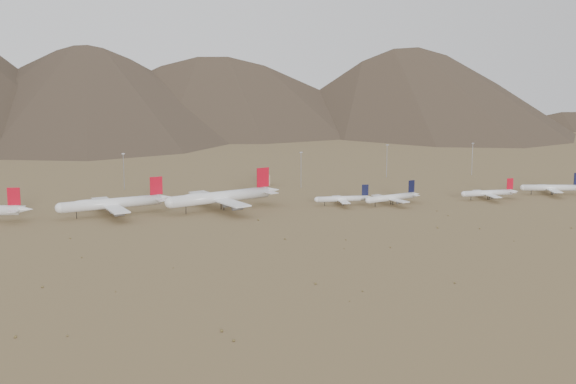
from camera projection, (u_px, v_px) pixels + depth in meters
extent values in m
plane|color=olive|center=(258.00, 221.00, 402.93)|extent=(3000.00, 3000.00, 0.00)
cone|color=white|center=(25.00, 209.00, 400.13)|extent=(10.50, 6.79, 5.02)
cube|color=white|center=(17.00, 209.00, 399.84)|extent=(8.36, 19.39, 0.33)
cube|color=red|center=(14.00, 196.00, 398.54)|extent=(6.99, 1.83, 9.90)
cylinder|color=white|center=(112.00, 203.00, 416.83)|extent=(57.99, 19.48, 6.01)
sphere|color=white|center=(60.00, 208.00, 403.32)|extent=(5.89, 5.89, 5.89)
cone|color=white|center=(166.00, 198.00, 431.89)|extent=(11.45, 7.72, 5.41)
cube|color=white|center=(110.00, 205.00, 416.45)|extent=(21.55, 54.05, 0.75)
cube|color=white|center=(158.00, 198.00, 429.70)|extent=(9.84, 20.94, 0.36)
cube|color=red|center=(156.00, 186.00, 427.84)|extent=(7.48, 2.30, 10.67)
cylinder|color=black|center=(77.00, 215.00, 408.24)|extent=(0.39, 0.39, 4.07)
cylinder|color=black|center=(114.00, 211.00, 419.55)|extent=(0.48, 0.48, 4.07)
cylinder|color=black|center=(115.00, 212.00, 416.93)|extent=(0.48, 0.48, 4.07)
ellipsoid|color=white|center=(85.00, 203.00, 409.52)|extent=(19.16, 8.75, 3.61)
cylinder|color=slate|center=(105.00, 205.00, 425.97)|extent=(6.29, 3.99, 2.71)
cylinder|color=slate|center=(115.00, 211.00, 407.43)|extent=(6.29, 3.99, 2.71)
cylinder|color=slate|center=(101.00, 202.00, 434.32)|extent=(6.29, 3.99, 2.71)
cylinder|color=slate|center=(119.00, 214.00, 399.09)|extent=(6.29, 3.99, 2.71)
cylinder|color=white|center=(220.00, 197.00, 432.57)|extent=(63.95, 27.83, 6.75)
sphere|color=white|center=(170.00, 203.00, 414.69)|extent=(6.62, 6.62, 6.62)
cone|color=white|center=(272.00, 190.00, 452.50)|extent=(13.11, 9.60, 6.08)
cube|color=white|center=(218.00, 199.00, 432.03)|extent=(29.54, 60.02, 0.84)
cube|color=white|center=(265.00, 191.00, 449.61)|extent=(13.03, 23.44, 0.41)
cube|color=red|center=(263.00, 177.00, 447.41)|extent=(8.23, 3.36, 11.98)
cylinder|color=black|center=(186.00, 210.00, 421.03)|extent=(0.44, 0.44, 4.58)
cylinder|color=black|center=(221.00, 206.00, 435.64)|extent=(0.54, 0.54, 4.58)
cylinder|color=black|center=(224.00, 206.00, 432.87)|extent=(0.54, 0.54, 4.58)
ellipsoid|color=white|center=(195.00, 197.00, 422.95)|extent=(21.42, 11.65, 4.05)
cylinder|color=slate|center=(209.00, 199.00, 442.13)|extent=(7.17, 5.02, 3.04)
cylinder|color=slate|center=(228.00, 205.00, 422.50)|extent=(7.17, 5.02, 3.04)
cylinder|color=slate|center=(201.00, 196.00, 450.97)|extent=(7.17, 5.02, 3.04)
cylinder|color=slate|center=(237.00, 208.00, 413.66)|extent=(7.17, 5.02, 3.04)
cylinder|color=white|center=(342.00, 199.00, 447.79)|extent=(32.09, 6.22, 3.46)
sphere|color=white|center=(317.00, 200.00, 445.17)|extent=(3.40, 3.40, 3.40)
cone|color=white|center=(370.00, 198.00, 450.68)|extent=(5.99, 3.60, 3.12)
cube|color=white|center=(341.00, 200.00, 447.78)|extent=(7.46, 27.69, 0.43)
cube|color=white|center=(366.00, 198.00, 450.25)|extent=(3.76, 10.60, 0.21)
cube|color=black|center=(365.00, 190.00, 449.32)|extent=(4.16, 0.67, 6.84)
cylinder|color=black|center=(325.00, 204.00, 446.46)|extent=(0.36, 0.36, 2.37)
cylinder|color=black|center=(343.00, 203.00, 449.24)|extent=(0.46, 0.46, 2.37)
cylinder|color=black|center=(343.00, 204.00, 447.55)|extent=(0.46, 0.46, 2.37)
cylinder|color=slate|center=(338.00, 199.00, 455.36)|extent=(3.31, 1.83, 1.56)
cylinder|color=slate|center=(344.00, 203.00, 440.48)|extent=(3.31, 1.83, 1.56)
cylinder|color=white|center=(391.00, 198.00, 449.28)|extent=(35.27, 14.06, 3.87)
sphere|color=white|center=(368.00, 200.00, 440.12)|extent=(3.80, 3.80, 3.80)
cone|color=white|center=(416.00, 194.00, 459.50)|extent=(7.16, 5.20, 3.49)
cube|color=white|center=(390.00, 199.00, 449.02)|extent=(14.33, 30.93, 0.48)
cube|color=white|center=(412.00, 194.00, 458.02)|extent=(6.44, 12.05, 0.23)
cube|color=black|center=(411.00, 186.00, 456.73)|extent=(4.54, 1.68, 7.65)
cylinder|color=black|center=(375.00, 205.00, 443.43)|extent=(0.41, 0.41, 2.65)
cylinder|color=black|center=(391.00, 202.00, 451.02)|extent=(0.51, 0.51, 2.65)
cylinder|color=black|center=(393.00, 203.00, 449.39)|extent=(0.51, 0.51, 2.65)
cylinder|color=slate|center=(381.00, 198.00, 456.38)|extent=(3.92, 2.70, 1.74)
cylinder|color=slate|center=(399.00, 202.00, 441.98)|extent=(3.92, 2.70, 1.74)
cylinder|color=white|center=(488.00, 193.00, 466.99)|extent=(33.89, 4.57, 3.67)
sphere|color=white|center=(464.00, 194.00, 463.23)|extent=(3.60, 3.60, 3.60)
cone|color=white|center=(514.00, 191.00, 471.15)|extent=(6.17, 3.46, 3.30)
cube|color=white|center=(487.00, 194.00, 466.93)|extent=(6.18, 29.11, 0.46)
cube|color=white|center=(511.00, 191.00, 470.54)|extent=(3.34, 11.09, 0.22)
cube|color=red|center=(510.00, 184.00, 469.51)|extent=(4.40, 0.45, 7.24)
cylinder|color=black|center=(471.00, 198.00, 464.89)|extent=(0.39, 0.39, 2.51)
cylinder|color=black|center=(488.00, 197.00, 468.55)|extent=(0.48, 0.48, 2.51)
cylinder|color=black|center=(489.00, 198.00, 466.79)|extent=(0.48, 0.48, 2.51)
cylinder|color=slate|center=(481.00, 193.00, 474.88)|extent=(3.42, 1.74, 1.65)
cylinder|color=slate|center=(493.00, 197.00, 459.30)|extent=(3.42, 1.74, 1.65)
cylinder|color=white|center=(551.00, 188.00, 484.41)|extent=(37.49, 13.65, 4.09)
sphere|color=white|center=(523.00, 188.00, 484.52)|extent=(4.01, 4.01, 4.01)
cube|color=white|center=(550.00, 189.00, 484.52)|extent=(14.14, 32.78, 0.51)
cylinder|color=black|center=(531.00, 193.00, 485.08)|extent=(0.43, 0.43, 2.80)
cylinder|color=black|center=(551.00, 192.00, 486.01)|extent=(0.54, 0.54, 2.80)
cylinder|color=black|center=(552.00, 193.00, 483.99)|extent=(0.54, 0.54, 2.80)
cylinder|color=slate|center=(545.00, 188.00, 493.61)|extent=(4.12, 2.75, 1.84)
cylinder|color=slate|center=(555.00, 192.00, 475.78)|extent=(4.12, 2.75, 1.84)
cube|color=gray|center=(264.00, 180.00, 524.10)|extent=(8.00, 8.00, 8.00)
cube|color=slate|center=(263.00, 172.00, 523.07)|extent=(6.00, 6.00, 4.00)
cylinder|color=gray|center=(124.00, 172.00, 503.70)|extent=(0.50, 0.50, 25.00)
cube|color=gray|center=(123.00, 154.00, 501.51)|extent=(2.00, 0.60, 0.80)
cylinder|color=gray|center=(301.00, 170.00, 511.29)|extent=(0.50, 0.50, 25.00)
cube|color=gray|center=(301.00, 152.00, 509.10)|extent=(2.00, 0.60, 0.80)
cylinder|color=gray|center=(387.00, 161.00, 560.51)|extent=(0.50, 0.50, 25.00)
cube|color=gray|center=(387.00, 145.00, 558.32)|extent=(2.00, 0.60, 0.80)
cylinder|color=gray|center=(472.00, 159.00, 571.65)|extent=(0.50, 0.50, 25.00)
cube|color=gray|center=(473.00, 143.00, 569.46)|extent=(2.00, 0.60, 0.80)
ellipsoid|color=brown|center=(258.00, 220.00, 403.95)|extent=(0.97, 0.97, 0.85)
ellipsoid|color=brown|center=(390.00, 247.00, 343.05)|extent=(0.72, 0.72, 0.62)
ellipsoid|color=brown|center=(346.00, 240.00, 358.13)|extent=(0.66, 0.66, 0.56)
ellipsoid|color=brown|center=(285.00, 239.00, 359.60)|extent=(1.05, 1.05, 0.66)
ellipsoid|color=brown|center=(363.00, 291.00, 276.29)|extent=(0.72, 0.72, 0.46)
ellipsoid|color=brown|center=(437.00, 211.00, 429.63)|extent=(0.75, 0.75, 0.51)
ellipsoid|color=brown|center=(15.00, 337.00, 229.17)|extent=(0.96, 0.96, 0.83)
ellipsoid|color=brown|center=(42.00, 287.00, 281.26)|extent=(1.04, 1.04, 0.75)
ellipsoid|color=brown|center=(67.00, 336.00, 230.49)|extent=(0.70, 0.70, 0.47)
ellipsoid|color=brown|center=(222.00, 331.00, 234.34)|extent=(1.01, 1.01, 0.90)
ellipsoid|color=brown|center=(448.00, 216.00, 416.08)|extent=(0.88, 0.88, 0.57)
ellipsoid|color=brown|center=(82.00, 257.00, 324.96)|extent=(0.82, 0.82, 0.50)
ellipsoid|color=brown|center=(437.00, 227.00, 384.74)|extent=(1.05, 1.05, 0.91)
ellipsoid|color=brown|center=(344.00, 248.00, 341.09)|extent=(0.56, 0.56, 0.40)
ellipsoid|color=brown|center=(234.00, 340.00, 226.18)|extent=(0.96, 0.96, 0.70)
ellipsoid|color=brown|center=(571.00, 228.00, 384.32)|extent=(0.97, 0.97, 0.73)
ellipsoid|color=brown|center=(315.00, 284.00, 285.43)|extent=(1.01, 1.01, 0.75)
ellipsoid|color=brown|center=(480.00, 228.00, 382.87)|extent=(0.84, 0.84, 0.57)
ellipsoid|color=brown|center=(350.00, 301.00, 264.65)|extent=(0.54, 0.54, 0.37)
ellipsoid|color=brown|center=(173.00, 268.00, 308.32)|extent=(0.54, 0.54, 0.37)
ellipsoid|color=brown|center=(455.00, 283.00, 286.72)|extent=(0.84, 0.84, 0.63)
ellipsoid|color=brown|center=(115.00, 292.00, 275.79)|extent=(0.51, 0.51, 0.43)
ellipsoid|color=brown|center=(70.00, 238.00, 361.15)|extent=(1.05, 1.05, 0.57)
ellipsoid|color=brown|center=(514.00, 241.00, 355.72)|extent=(0.59, 0.59, 0.40)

